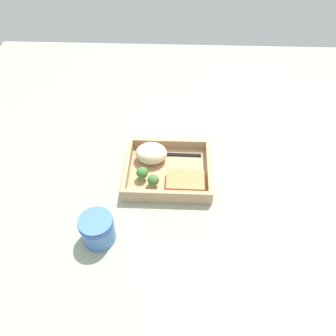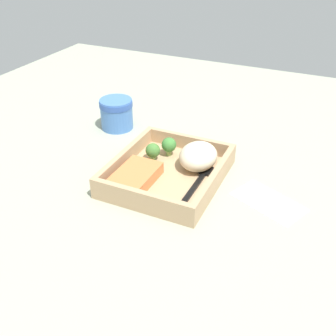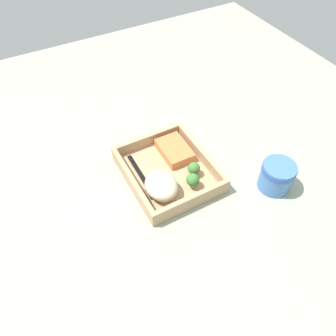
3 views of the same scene
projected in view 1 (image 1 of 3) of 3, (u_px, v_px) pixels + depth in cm
name	position (u px, v px, depth cm)	size (l,w,h in cm)	color
ground_plane	(168.00, 176.00, 97.57)	(160.00, 160.00, 2.00)	#959D86
takeout_tray	(168.00, 173.00, 96.39)	(24.83, 21.50, 1.20)	tan
tray_rim	(168.00, 168.00, 94.75)	(24.83, 21.50, 3.28)	tan
salmon_fillet	(185.00, 182.00, 91.68)	(10.55, 7.24, 2.50)	#DA7640
mashed_potatoes	(151.00, 153.00, 97.23)	(9.39, 7.86, 5.44)	beige
broccoli_floret_1	(142.00, 173.00, 92.21)	(3.31, 3.31, 4.28)	#86A25C
broccoli_floret_2	(153.00, 180.00, 90.73)	(3.22, 3.22, 3.97)	#7EA463
fork	(172.00, 154.00, 100.40)	(15.81, 2.23, 0.44)	black
paper_cup	(97.00, 228.00, 79.19)	(8.42, 8.42, 7.78)	#4573B9
receipt_slip	(168.00, 128.00, 110.89)	(7.45, 13.40, 0.24)	white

